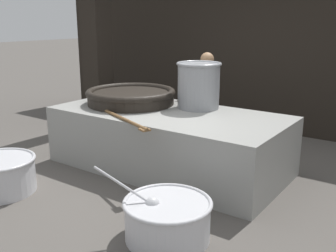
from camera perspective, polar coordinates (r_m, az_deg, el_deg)
ground_plane at (r=5.49m, az=-0.00°, el=-5.99°), size 60.00×60.00×0.00m
back_wall at (r=7.49m, az=12.27°, el=12.29°), size 9.05×0.24×3.29m
support_pillar at (r=7.54m, az=-10.32°, el=12.41°), size 0.41×0.41×3.29m
hearth_platform at (r=5.36m, az=-0.00°, el=-2.04°), size 3.15×1.51×0.79m
giant_wok_near at (r=5.76m, az=-5.41°, el=4.37°), size 1.30×1.30×0.22m
stock_pot at (r=5.45m, az=4.47°, el=6.01°), size 0.62×0.62×0.63m
stirring_paddle at (r=4.87m, az=-6.71°, el=1.13°), size 1.31×0.59×0.04m
cook at (r=6.22m, az=5.50°, el=4.28°), size 0.36×0.55×1.50m
prep_bowl_vegetables at (r=3.74m, az=-0.10°, el=-13.14°), size 0.98×0.84×0.72m
prep_bowl_meat at (r=5.07m, az=-23.21°, el=-6.35°), size 0.84×0.84×0.42m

